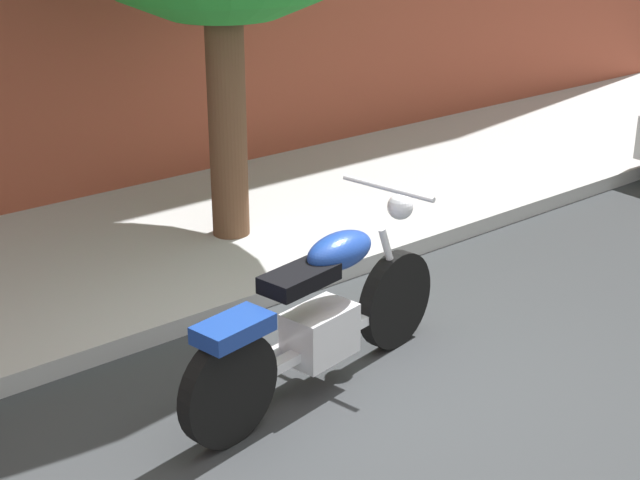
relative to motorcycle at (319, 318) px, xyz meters
name	(u,v)px	position (x,y,z in m)	size (l,w,h in m)	color
ground_plane	(369,393)	(0.20, -0.24, -0.49)	(60.00, 60.00, 0.00)	#303335
sidewalk	(144,251)	(0.20, 2.53, -0.42)	(19.14, 2.80, 0.14)	#AAAAAA
motorcycle	(319,318)	(0.00, 0.00, 0.00)	(2.19, 0.73, 1.17)	black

